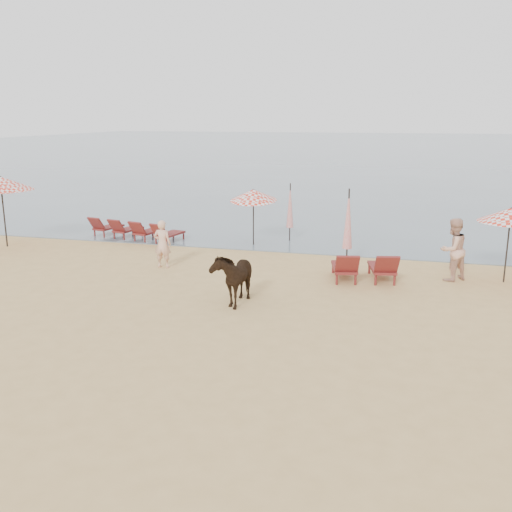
{
  "coord_description": "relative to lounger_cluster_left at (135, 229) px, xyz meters",
  "views": [
    {
      "loc": [
        3.69,
        -9.13,
        4.72
      ],
      "look_at": [
        0.0,
        5.0,
        1.1
      ],
      "focal_mm": 40.0,
      "sensor_mm": 36.0,
      "label": 1
    }
  ],
  "objects": [
    {
      "name": "sea",
      "position": [
        6.36,
        69.3,
        -0.39
      ],
      "size": [
        160.0,
        140.0,
        0.06
      ],
      "primitive_type": "cube",
      "color": "#51606B",
      "rests_on": "ground"
    },
    {
      "name": "lounger_cluster_right",
      "position": [
        9.05,
        -3.58,
        0.04
      ],
      "size": [
        2.06,
        2.01,
        0.63
      ],
      "rotation": [
        0.0,
        0.0,
        0.21
      ],
      "color": "maroon",
      "rests_on": "ground"
    },
    {
      "name": "umbrella_open_left_b",
      "position": [
        4.73,
        0.15,
        1.49
      ],
      "size": [
        1.71,
        1.74,
        2.18
      ],
      "rotation": [
        0.0,
        0.0,
        0.34
      ],
      "color": "black",
      "rests_on": "ground"
    },
    {
      "name": "umbrella_open_right",
      "position": [
        13.0,
        -2.64,
        1.58
      ],
      "size": [
        1.8,
        1.8,
        2.19
      ],
      "rotation": [
        0.0,
        0.0,
        0.43
      ],
      "color": "black",
      "rests_on": "ground"
    },
    {
      "name": "ground",
      "position": [
        6.36,
        -10.7,
        -0.39
      ],
      "size": [
        120.0,
        120.0,
        0.0
      ],
      "primitive_type": "plane",
      "color": "tan",
      "rests_on": "ground"
    },
    {
      "name": "cow",
      "position": [
        5.94,
        -6.39,
        0.31
      ],
      "size": [
        0.79,
        1.68,
        1.4
      ],
      "primitive_type": "imported",
      "rotation": [
        0.0,
        0.0,
        -0.02
      ],
      "color": "black",
      "rests_on": "ground"
    },
    {
      "name": "beachgoer_left",
      "position": [
        2.76,
        -3.6,
        0.37
      ],
      "size": [
        0.57,
        0.39,
        1.53
      ],
      "primitive_type": "imported",
      "rotation": [
        0.0,
        0.0,
        3.19
      ],
      "color": "#DDA88A",
      "rests_on": "ground"
    },
    {
      "name": "umbrella_closed_left",
      "position": [
        8.4,
        -2.08,
        1.15
      ],
      "size": [
        0.31,
        0.31,
        2.51
      ],
      "rotation": [
        0.0,
        0.0,
        0.16
      ],
      "color": "black",
      "rests_on": "ground"
    },
    {
      "name": "umbrella_closed_right",
      "position": [
        5.89,
        1.19,
        0.98
      ],
      "size": [
        0.27,
        0.27,
        2.23
      ],
      "rotation": [
        0.0,
        0.0,
        0.06
      ],
      "color": "black",
      "rests_on": "ground"
    },
    {
      "name": "beachgoer_right_a",
      "position": [
        11.52,
        -2.8,
        0.53
      ],
      "size": [
        1.13,
        1.12,
        1.84
      ],
      "primitive_type": "imported",
      "rotation": [
        0.0,
        0.0,
        3.87
      ],
      "color": "tan",
      "rests_on": "ground"
    },
    {
      "name": "umbrella_open_left_a",
      "position": [
        -4.04,
        -2.3,
        1.93
      ],
      "size": [
        2.28,
        2.28,
        2.59
      ],
      "rotation": [
        0.0,
        0.0,
        -0.42
      ],
      "color": "black",
      "rests_on": "ground"
    },
    {
      "name": "lounger_cluster_left",
      "position": [
        0.0,
        0.0,
        0.0
      ],
      "size": [
        3.82,
        2.24,
        0.57
      ],
      "rotation": [
        0.0,
        0.0,
        -0.21
      ],
      "color": "maroon",
      "rests_on": "ground"
    }
  ]
}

